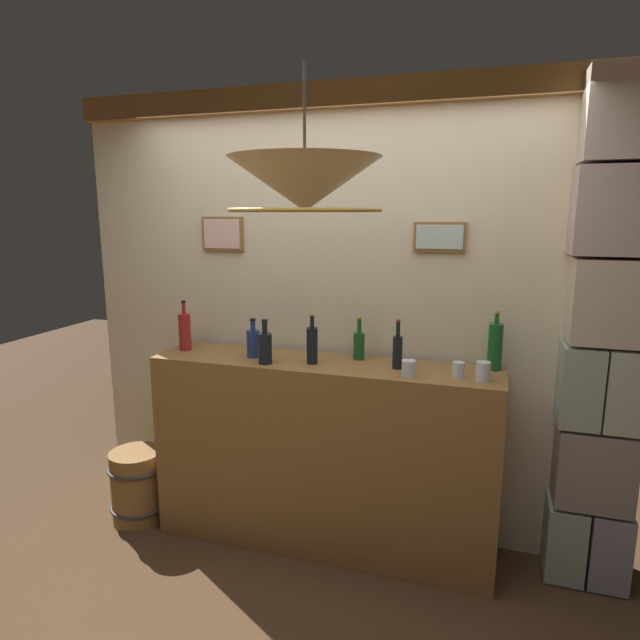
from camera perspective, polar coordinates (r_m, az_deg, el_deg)
name	(u,v)px	position (r m, az deg, el deg)	size (l,w,h in m)	color
panelled_rear_partition	(337,303)	(3.25, 1.81, 1.79)	(3.27, 0.15, 2.64)	beige
stone_pillar	(606,340)	(3.06, 27.82, -1.84)	(0.42, 0.32, 2.57)	#99A798
bar_shelf_unit	(323,455)	(3.24, 0.28, -13.97)	(1.96, 0.43, 1.11)	olive
liquor_bottle_bourbon	(495,346)	(3.01, 17.91, -2.63)	(0.08, 0.08, 0.32)	#175822
liquor_bottle_mezcal	(397,351)	(2.92, 8.14, -3.20)	(0.05, 0.05, 0.27)	black
liquor_bottle_rum	(253,342)	(3.15, -7.02, -2.36)	(0.08, 0.08, 0.23)	navy
liquor_bottle_gin	(359,344)	(3.09, 4.12, -2.56)	(0.06, 0.06, 0.25)	#185122
liquor_bottle_whiskey	(312,344)	(2.99, -0.83, -2.56)	(0.06, 0.06, 0.28)	black
liquor_bottle_amaro	(185,331)	(3.37, -14.00, -1.14)	(0.07, 0.07, 0.30)	maroon
liquor_bottle_sherry	(265,347)	(3.00, -5.79, -2.85)	(0.08, 0.08, 0.25)	black
glass_tumbler_rocks	(458,370)	(2.84, 14.32, -5.09)	(0.06, 0.06, 0.08)	silver
glass_tumbler_highball	(483,371)	(2.82, 16.75, -5.19)	(0.07, 0.07, 0.10)	silver
glass_tumbler_shot	(409,368)	(2.82, 9.30, -5.02)	(0.07, 0.07, 0.08)	silver
pendant_lamp	(305,186)	(2.17, -1.61, 13.87)	(0.60, 0.60, 0.55)	beige
wooden_barrel	(138,486)	(3.78, -18.61, -16.18)	(0.35, 0.35, 0.46)	olive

